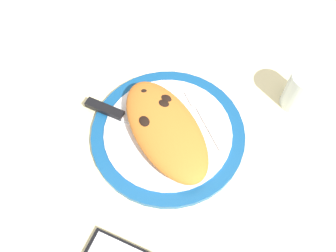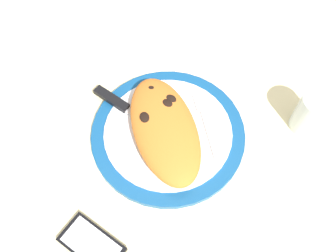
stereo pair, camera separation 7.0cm
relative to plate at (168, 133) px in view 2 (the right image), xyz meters
The scene contains 7 objects.
ground_plane 2.28cm from the plate, ahead, with size 150.00×150.00×3.00cm, color beige.
plate is the anchor object (origin of this frame).
calzone 3.63cm from the plate, 124.32° to the left, with size 25.62×12.72×5.11cm.
fork 8.15cm from the plate, 88.40° to the right, with size 15.81×3.23×0.40cm.
knife 10.71cm from the plate, 41.99° to the left, with size 19.91×15.07×1.20cm.
smartphone 25.95cm from the plate, 131.36° to the left, with size 12.61×11.64×1.16cm.
water_glass 29.22cm from the plate, 102.82° to the right, with size 6.77×6.77×9.20cm.
Camera 2 is at (-33.55, 10.62, 63.90)cm, focal length 37.45 mm.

